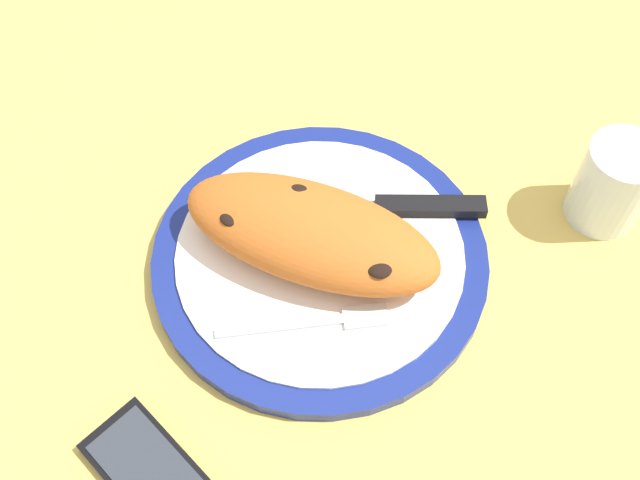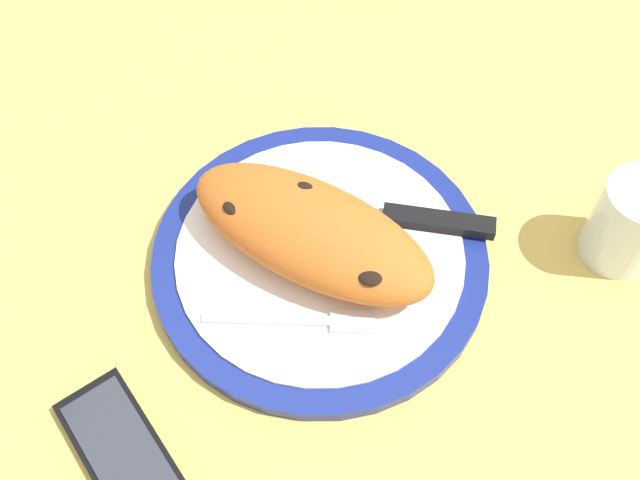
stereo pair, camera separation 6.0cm
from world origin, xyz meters
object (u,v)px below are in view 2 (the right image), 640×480
at_px(plate, 320,257).
at_px(water_glass, 628,227).
at_px(calzone, 311,232).
at_px(smartphone, 119,446).
at_px(fork, 306,321).
at_px(knife, 409,218).

bearing_deg(plate, water_glass, 19.21).
height_order(calzone, water_glass, water_glass).
distance_m(smartphone, water_glass, 0.50).
xyz_separation_m(fork, knife, (0.06, 0.13, 0.00)).
bearing_deg(calzone, knife, 36.47).
bearing_deg(fork, plate, 96.72).
relative_size(smartphone, water_glass, 1.49).
relative_size(plate, fork, 2.10).
bearing_deg(fork, knife, 64.52).
bearing_deg(knife, calzone, -143.53).
bearing_deg(water_glass, calzone, -161.09).
relative_size(calzone, knife, 1.10).
bearing_deg(plate, smartphone, -115.90).
distance_m(calzone, smartphone, 0.25).
bearing_deg(knife, smartphone, -122.71).
distance_m(calzone, water_glass, 0.30).
bearing_deg(knife, fork, -115.48).
bearing_deg(smartphone, calzone, 65.77).
relative_size(plate, water_glass, 3.50).
xyz_separation_m(calzone, water_glass, (0.28, 0.10, -0.01)).
xyz_separation_m(plate, fork, (0.01, -0.07, 0.01)).
bearing_deg(fork, smartphone, -128.38).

